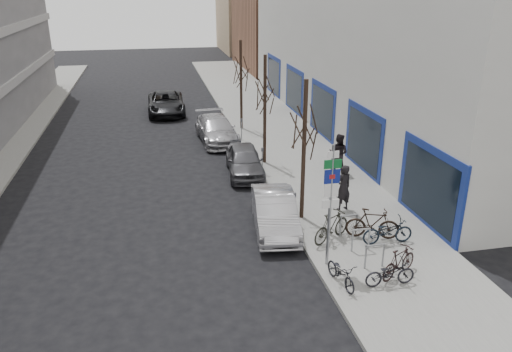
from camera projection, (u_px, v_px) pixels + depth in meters
name	position (u px, v px, depth m)	size (l,w,h in m)	color
ground	(254.00, 276.00, 15.75)	(120.00, 120.00, 0.00)	black
sidewalk_east	(300.00, 161.00, 25.71)	(5.00, 70.00, 0.15)	slate
commercial_building	(464.00, 44.00, 31.79)	(20.00, 32.00, 10.00)	#B7B7B2
brick_building_far	(297.00, 29.00, 53.28)	(12.00, 14.00, 8.00)	brown
tan_building_far	(270.00, 16.00, 66.88)	(13.00, 12.00, 9.00)	#937A5B
highway_sign_pole	(331.00, 199.00, 15.31)	(0.55, 0.10, 4.20)	gray
bike_rack	(361.00, 237.00, 16.79)	(0.66, 2.26, 0.83)	gray
tree_near	(305.00, 118.00, 17.96)	(1.80, 1.80, 5.50)	black
tree_mid	(265.00, 84.00, 23.89)	(1.80, 1.80, 5.50)	black
tree_far	(241.00, 64.00, 29.81)	(1.80, 1.80, 5.50)	black
meter_front	(294.00, 205.00, 18.57)	(0.10, 0.08, 1.27)	gray
meter_mid	(262.00, 158.00, 23.59)	(0.10, 0.08, 1.27)	gray
meter_back	(242.00, 127.00, 28.60)	(0.10, 0.08, 1.27)	gray
bike_near_left	(341.00, 271.00, 14.90)	(0.46, 1.53, 0.93)	black
bike_near_right	(399.00, 262.00, 15.32)	(0.49, 1.65, 1.00)	black
bike_mid_curb	(388.00, 229.00, 17.25)	(0.55, 1.80, 1.10)	black
bike_mid_inner	(332.00, 226.00, 17.44)	(0.55, 1.84, 1.11)	black
bike_far_curb	(390.00, 271.00, 14.86)	(0.47, 1.57, 0.96)	black
bike_far_inner	(373.00, 223.00, 17.60)	(0.57, 1.90, 1.15)	black
parked_car_front	(275.00, 212.00, 18.52)	(1.49, 4.27, 1.41)	#BAB9BF
parked_car_mid	(245.00, 161.00, 23.86)	(1.65, 4.09, 1.39)	#4E4E53
parked_car_back	(217.00, 129.00, 28.87)	(2.02, 4.97, 1.44)	#A1A0A5
lane_car	(166.00, 103.00, 35.07)	(2.48, 5.38, 1.50)	black
pedestrian_near	(343.00, 188.00, 19.67)	(0.69, 0.45, 1.90)	black
pedestrian_far	(338.00, 153.00, 23.56)	(0.72, 0.49, 1.95)	black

